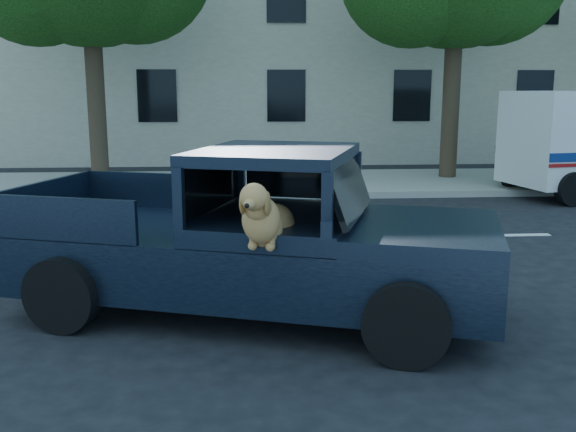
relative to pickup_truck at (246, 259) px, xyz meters
name	(u,v)px	position (x,y,z in m)	size (l,w,h in m)	color
ground	(279,310)	(0.36, 0.06, -0.62)	(120.00, 120.00, 0.00)	black
far_sidewalk	(258,183)	(0.36, 9.26, -0.54)	(60.00, 4.00, 0.15)	gray
lane_stripes	(387,237)	(2.36, 3.46, -0.61)	(21.60, 0.14, 0.01)	silver
building_main	(337,29)	(3.36, 16.56, 3.88)	(26.00, 6.00, 9.00)	beige
pickup_truck	(246,259)	(0.00, 0.00, 0.00)	(5.48, 3.46, 1.83)	black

